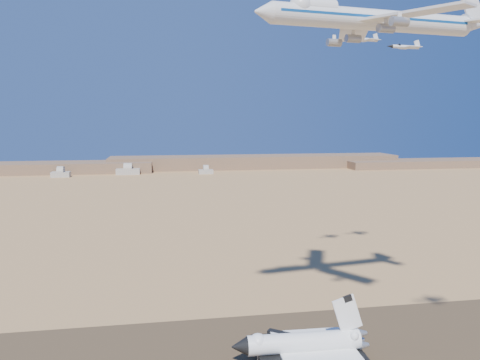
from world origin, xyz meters
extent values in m
plane|color=tan|center=(0.00, 0.00, 0.00)|extent=(1200.00, 1200.00, 0.00)
cube|color=#4A3725|center=(0.00, 0.00, 0.03)|extent=(600.00, 50.00, 0.06)
cube|color=#7D6045|center=(-220.00, 520.00, 7.00)|extent=(380.00, 60.00, 14.00)
cube|color=#7D6045|center=(120.00, 540.00, 9.00)|extent=(420.00, 60.00, 18.00)
cube|color=#7D6045|center=(400.00, 510.00, 5.50)|extent=(300.00, 60.00, 11.00)
cube|color=#A69F93|center=(-140.00, 470.00, 3.25)|extent=(22.00, 14.00, 6.50)
cube|color=#A69F93|center=(-60.00, 485.00, 3.75)|extent=(30.00, 15.00, 7.50)
cube|color=#A69F93|center=(40.00, 475.00, 2.75)|extent=(19.00, 12.50, 5.50)
cylinder|color=white|center=(21.32, -9.39, 6.07)|extent=(32.55, 6.61, 5.67)
cone|color=black|center=(2.90, -8.85, 6.07)|extent=(4.71, 5.52, 5.39)
sphere|color=white|center=(8.16, -9.00, 6.88)|extent=(5.26, 5.26, 5.26)
cube|color=white|center=(25.36, -9.51, 3.75)|extent=(22.97, 24.93, 0.91)
cube|color=black|center=(23.34, -9.45, 3.29)|extent=(31.07, 25.17, 0.51)
cube|color=white|center=(34.47, -9.77, 13.97)|extent=(9.40, 0.98, 11.66)
cylinder|color=gray|center=(8.16, -9.00, 1.62)|extent=(0.36, 0.36, 3.24)
cylinder|color=gray|center=(27.53, -4.50, 1.62)|extent=(0.36, 0.36, 3.24)
cylinder|color=black|center=(27.53, -4.50, 0.56)|extent=(1.13, 0.49, 1.11)
cylinder|color=silver|center=(42.56, -3.79, 97.87)|extent=(62.89, 14.21, 5.90)
cone|color=silver|center=(9.23, -8.28, 97.87)|extent=(5.35, 6.46, 5.90)
sphere|color=silver|center=(19.73, -6.86, 99.99)|extent=(6.08, 6.08, 6.08)
cube|color=silver|center=(46.36, -18.15, 96.77)|extent=(22.86, 27.29, 0.65)
cube|color=silver|center=(42.42, 11.07, 96.77)|extent=(17.38, 28.80, 0.65)
cube|color=silver|center=(74.64, 6.58, 98.80)|extent=(8.54, 11.30, 0.46)
cube|color=silver|center=(75.44, 0.64, 104.79)|extent=(10.50, 2.04, 13.17)
cylinder|color=gray|center=(41.84, -12.25, 94.00)|extent=(4.89, 2.99, 2.40)
cylinder|color=gray|center=(41.13, -20.72, 94.00)|extent=(4.89, 2.99, 2.40)
cylinder|color=gray|center=(39.63, 4.19, 94.00)|extent=(4.89, 2.99, 2.40)
cylinder|color=gray|center=(36.70, 12.16, 94.00)|extent=(4.89, 2.99, 2.40)
cylinder|color=silver|center=(63.31, 47.33, 101.52)|extent=(11.04, 4.17, 1.29)
cone|color=black|center=(56.89, 45.58, 101.52)|extent=(2.63, 1.79, 1.20)
sphere|color=black|center=(60.63, 46.60, 101.98)|extent=(1.29, 1.29, 1.29)
cube|color=silver|center=(64.20, 47.57, 101.33)|extent=(5.07, 7.98, 0.23)
cube|color=silver|center=(67.76, 48.54, 101.52)|extent=(3.18, 4.99, 0.18)
cube|color=silver|center=(67.94, 48.59, 102.81)|extent=(2.76, 0.96, 3.13)
cylinder|color=silver|center=(83.90, 53.75, 100.12)|extent=(12.58, 2.54, 1.46)
cone|color=black|center=(76.43, 53.10, 100.12)|extent=(2.82, 1.59, 1.35)
sphere|color=black|center=(80.79, 53.48, 100.64)|extent=(1.46, 1.46, 1.46)
cube|color=silver|center=(84.94, 53.84, 99.91)|extent=(4.36, 8.62, 0.26)
cube|color=silver|center=(89.09, 54.21, 100.12)|extent=(2.74, 5.39, 0.21)
cube|color=silver|center=(89.30, 54.23, 101.58)|extent=(3.16, 0.53, 3.53)
camera|label=1|loc=(-18.05, -132.31, 69.71)|focal=35.00mm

